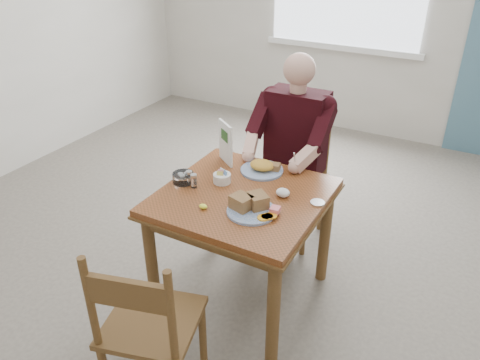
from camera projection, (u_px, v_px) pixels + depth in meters
The scene contains 15 objects.
floor at pixel (242, 293), 3.03m from camera, with size 6.00×6.00×0.00m, color #61574E.
wall_back at pixel (386, 3), 4.65m from camera, with size 5.50×5.50×0.00m, color beige.
lemon_wedge at pixel (203, 206), 2.52m from camera, with size 0.05×0.03×0.03m, color #FAFF35.
napkin at pixel (283, 193), 2.62m from camera, with size 0.08×0.07×0.05m, color white.
metal_dish at pixel (317, 203), 2.57m from camera, with size 0.08×0.08×0.01m, color silver.
table at pixel (243, 210), 2.72m from camera, with size 0.92×0.92×0.75m.
chair_far at pixel (295, 177), 3.41m from camera, with size 0.42×0.42×0.95m.
chair_near at pixel (148, 327), 2.14m from camera, with size 0.52×0.52×0.95m.
diner at pixel (292, 139), 3.18m from camera, with size 0.53×0.56×1.39m.
near_plate at pixel (252, 206), 2.49m from camera, with size 0.35×0.35×0.09m.
far_plate at pixel (263, 167), 2.89m from camera, with size 0.31×0.31×0.07m.
caddy at pixel (222, 178), 2.77m from camera, with size 0.13×0.13×0.08m.
shakers at pixel (191, 179), 2.72m from camera, with size 0.10×0.07×0.09m.
creamer at pixel (183, 178), 2.77m from camera, with size 0.16×0.16×0.06m.
menu at pixel (226, 143), 2.95m from camera, with size 0.16×0.12×0.27m.
Camera 1 is at (1.09, -2.02, 2.11)m, focal length 35.00 mm.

